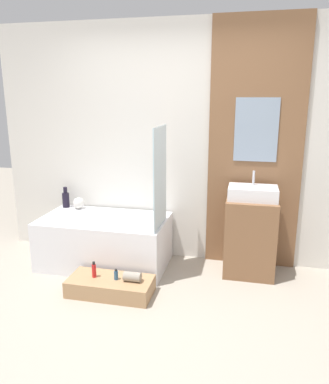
% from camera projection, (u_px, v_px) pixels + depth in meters
% --- Properties ---
extents(ground_plane, '(12.00, 12.00, 0.00)m').
position_uv_depth(ground_plane, '(142.00, 335.00, 2.93)').
color(ground_plane, '#A39989').
extents(wall_tiled_back, '(4.20, 0.06, 2.60)m').
position_uv_depth(wall_tiled_back, '(180.00, 145.00, 4.10)').
color(wall_tiled_back, silver).
rests_on(wall_tiled_back, ground_plane).
extents(wall_wood_accent, '(0.96, 0.04, 2.60)m').
position_uv_depth(wall_wood_accent, '(255.00, 146.00, 3.88)').
color(wall_wood_accent, brown).
rests_on(wall_wood_accent, ground_plane).
extents(bathtub, '(1.36, 0.76, 0.54)m').
position_uv_depth(bathtub, '(105.00, 241.00, 4.11)').
color(bathtub, white).
rests_on(bathtub, ground_plane).
extents(glass_shower_screen, '(0.01, 0.51, 1.00)m').
position_uv_depth(glass_shower_screen, '(160.00, 178.00, 3.68)').
color(glass_shower_screen, silver).
rests_on(glass_shower_screen, bathtub).
extents(wooden_step_bench, '(0.79, 0.36, 0.16)m').
position_uv_depth(wooden_step_bench, '(110.00, 286.00, 3.52)').
color(wooden_step_bench, '#A87F56').
rests_on(wooden_step_bench, ground_plane).
extents(vanity_cabinet, '(0.51, 0.45, 0.81)m').
position_uv_depth(vanity_cabinet, '(250.00, 237.00, 3.87)').
color(vanity_cabinet, brown).
rests_on(vanity_cabinet, ground_plane).
extents(sink, '(0.49, 0.32, 0.28)m').
position_uv_depth(sink, '(253.00, 193.00, 3.75)').
color(sink, white).
rests_on(sink, vanity_cabinet).
extents(vase_tall_dark, '(0.08, 0.08, 0.24)m').
position_uv_depth(vase_tall_dark, '(66.00, 199.00, 4.42)').
color(vase_tall_dark, black).
rests_on(vase_tall_dark, bathtub).
extents(vase_round_light, '(0.13, 0.13, 0.13)m').
position_uv_depth(vase_round_light, '(79.00, 203.00, 4.36)').
color(vase_round_light, silver).
rests_on(vase_round_light, bathtub).
extents(bottle_soap_primary, '(0.04, 0.04, 0.16)m').
position_uv_depth(bottle_soap_primary, '(94.00, 270.00, 3.52)').
color(bottle_soap_primary, red).
rests_on(bottle_soap_primary, wooden_step_bench).
extents(bottle_soap_secondary, '(0.04, 0.04, 0.10)m').
position_uv_depth(bottle_soap_secondary, '(116.00, 275.00, 3.48)').
color(bottle_soap_secondary, '#2D567A').
rests_on(bottle_soap_secondary, wooden_step_bench).
extents(towel_roll, '(0.16, 0.09, 0.09)m').
position_uv_depth(towel_roll, '(132.00, 277.00, 3.45)').
color(towel_roll, gray).
rests_on(towel_roll, wooden_step_bench).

